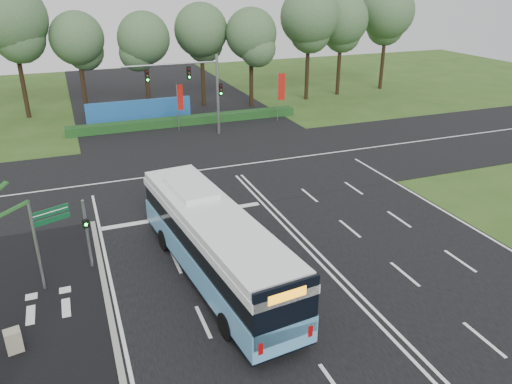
% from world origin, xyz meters
% --- Properties ---
extents(ground, '(120.00, 120.00, 0.00)m').
position_xyz_m(ground, '(0.00, 0.00, 0.00)').
color(ground, '#2B4D19').
rests_on(ground, ground).
extents(road_main, '(20.00, 120.00, 0.04)m').
position_xyz_m(road_main, '(0.00, 0.00, 0.02)').
color(road_main, black).
rests_on(road_main, ground).
extents(road_cross, '(120.00, 14.00, 0.05)m').
position_xyz_m(road_cross, '(0.00, 12.00, 0.03)').
color(road_cross, black).
rests_on(road_cross, ground).
extents(bike_path, '(5.00, 18.00, 0.06)m').
position_xyz_m(bike_path, '(-12.50, -3.00, 0.03)').
color(bike_path, black).
rests_on(bike_path, ground).
extents(kerb_strip, '(0.25, 18.00, 0.12)m').
position_xyz_m(kerb_strip, '(-10.10, -3.00, 0.06)').
color(kerb_strip, gray).
rests_on(kerb_strip, ground).
extents(city_bus, '(4.10, 13.17, 3.72)m').
position_xyz_m(city_bus, '(-5.18, -2.03, 1.87)').
color(city_bus, '#59A0D0').
rests_on(city_bus, ground).
extents(pedestrian_signal, '(0.33, 0.42, 3.57)m').
position_xyz_m(pedestrian_signal, '(-10.49, 1.06, 1.95)').
color(pedestrian_signal, gray).
rests_on(pedestrian_signal, ground).
extents(street_sign, '(1.61, 0.72, 4.40)m').
position_xyz_m(street_sign, '(-12.31, 0.01, 2.74)').
color(street_sign, gray).
rests_on(street_sign, ground).
extents(utility_cabinet, '(0.66, 0.59, 0.97)m').
position_xyz_m(utility_cabinet, '(-13.66, -4.11, 0.48)').
color(utility_cabinet, '#A39D84').
rests_on(utility_cabinet, ground).
extents(banner_flag_mid, '(0.62, 0.23, 4.30)m').
position_xyz_m(banner_flag_mid, '(-0.92, 22.82, 2.82)').
color(banner_flag_mid, gray).
rests_on(banner_flag_mid, ground).
extents(banner_flag_right, '(0.66, 0.30, 4.76)m').
position_xyz_m(banner_flag_right, '(8.86, 22.45, 3.09)').
color(banner_flag_right, gray).
rests_on(banner_flag_right, ground).
extents(traffic_light_gantry, '(8.41, 0.28, 7.00)m').
position_xyz_m(traffic_light_gantry, '(0.21, 20.50, 4.66)').
color(traffic_light_gantry, gray).
rests_on(traffic_light_gantry, ground).
extents(hedge, '(22.00, 1.20, 0.80)m').
position_xyz_m(hedge, '(0.00, 24.50, 0.40)').
color(hedge, '#153B16').
rests_on(hedge, ground).
extents(blue_hoarding, '(10.00, 0.30, 2.20)m').
position_xyz_m(blue_hoarding, '(-4.00, 27.00, 1.10)').
color(blue_hoarding, '#1C5499').
rests_on(blue_hoarding, ground).
extents(eucalyptus_row, '(54.15, 9.65, 12.81)m').
position_xyz_m(eucalyptus_row, '(3.93, 31.51, 8.55)').
color(eucalyptus_row, black).
rests_on(eucalyptus_row, ground).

